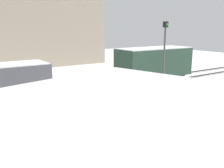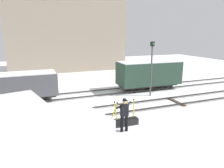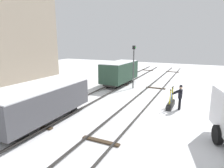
# 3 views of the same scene
# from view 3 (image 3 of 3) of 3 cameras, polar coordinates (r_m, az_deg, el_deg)

# --- Properties ---
(ground_plane) EXTENTS (60.00, 60.00, 0.00)m
(ground_plane) POSITION_cam_3_polar(r_m,az_deg,el_deg) (14.48, 7.85, -6.36)
(ground_plane) COLOR white
(track_main_line) EXTENTS (44.00, 1.94, 0.18)m
(track_main_line) POSITION_cam_3_polar(r_m,az_deg,el_deg) (14.44, 7.86, -5.94)
(track_main_line) COLOR #2D2B28
(track_main_line) RESTS_ON ground_plane
(track_siding_near) EXTENTS (44.00, 1.94, 0.18)m
(track_siding_near) POSITION_cam_3_polar(r_m,az_deg,el_deg) (16.02, -5.96, -4.01)
(track_siding_near) COLOR #2D2B28
(track_siding_near) RESTS_ON ground_plane
(switch_lever_frame) EXTENTS (1.81, 0.39, 1.45)m
(switch_lever_frame) POSITION_cam_3_polar(r_m,az_deg,el_deg) (14.51, 17.14, -5.72)
(switch_lever_frame) COLOR black
(switch_lever_frame) RESTS_ON ground_plane
(rail_worker) EXTENTS (0.54, 0.65, 1.77)m
(rail_worker) POSITION_cam_3_polar(r_m,az_deg,el_deg) (14.07, 19.65, -3.27)
(rail_worker) COLOR black
(rail_worker) RESTS_ON ground_plane
(signal_post) EXTENTS (0.24, 0.32, 4.29)m
(signal_post) POSITION_cam_3_polar(r_m,az_deg,el_deg) (19.19, 6.48, 6.30)
(signal_post) COLOR #4C4C4C
(signal_post) RESTS_ON ground_plane
(freight_car_back_track) EXTENTS (5.60, 2.34, 2.52)m
(freight_car_back_track) POSITION_cam_3_polar(r_m,az_deg,el_deg) (20.86, 2.33, 3.67)
(freight_car_back_track) COLOR #2D2B28
(freight_car_back_track) RESTS_ON ground_plane
(freight_car_far_end) EXTENTS (6.37, 2.04, 2.15)m
(freight_car_far_end) POSITION_cam_3_polar(r_m,az_deg,el_deg) (11.69, -19.66, -5.16)
(freight_car_far_end) COLOR #2D2B28
(freight_car_far_end) RESTS_ON ground_plane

